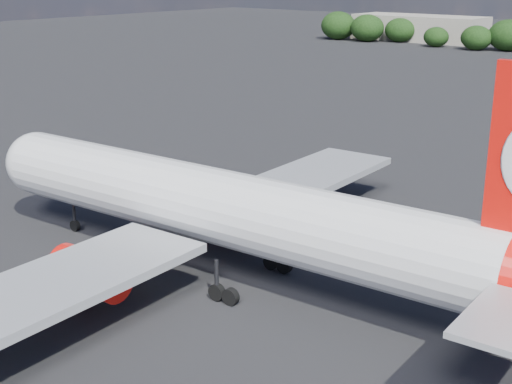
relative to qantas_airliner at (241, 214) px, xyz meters
The scene contains 3 objects.
ground 48.70m from the qantas_airliner, 106.06° to the left, with size 500.00×500.00×0.00m, color black.
qantas_airliner is the anchor object (origin of this frame).
terminal_building 194.97m from the qantas_airliner, 113.71° to the left, with size 42.00×16.00×8.00m.
Camera 1 is at (45.36, -23.26, 22.42)m, focal length 50.00 mm.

